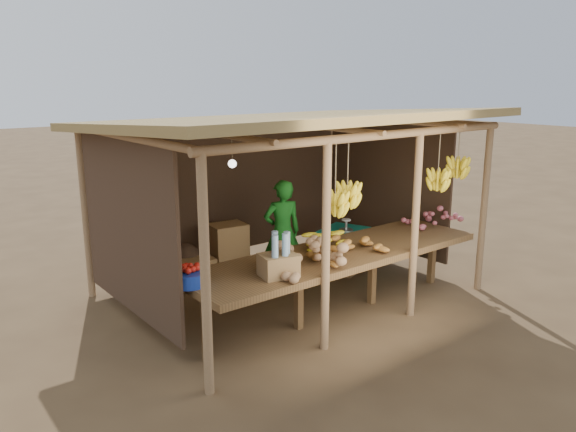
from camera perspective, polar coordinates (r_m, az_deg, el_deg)
ground at (r=7.58m, az=-0.00°, el=-7.73°), size 60.00×60.00×0.00m
stall_structure at (r=7.09m, az=0.89°, el=6.72°), size 4.70×3.50×2.43m
counter at (r=6.65m, az=5.10°, el=-4.13°), size 3.90×1.05×0.80m
potato_heap at (r=6.09m, az=2.52°, el=-3.35°), size 1.17×0.77×0.37m
sweet_potato_heap at (r=6.48m, az=5.76°, el=-2.43°), size 0.99×0.65×0.36m
onion_heap at (r=8.04m, az=14.50°, el=0.39°), size 0.96×0.79×0.36m
banana_pile at (r=6.80m, az=3.80°, el=-1.65°), size 0.65×0.48×0.35m
tomato_basin at (r=5.65m, az=-10.06°, el=-6.03°), size 0.39×0.39×0.21m
bottle_box at (r=5.76m, az=-0.98°, el=-4.44°), size 0.42×0.36×0.47m
vendor at (r=7.71m, az=-0.59°, el=-1.64°), size 0.61×0.50×1.46m
tarp_crate at (r=8.36m, az=5.65°, el=-3.29°), size 0.85×0.79×0.81m
carton_stack at (r=7.92m, az=-7.16°, el=-4.22°), size 1.08×0.47×0.78m
burlap_sacks at (r=7.88m, az=-11.79°, el=-4.96°), size 0.93×0.49×0.66m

